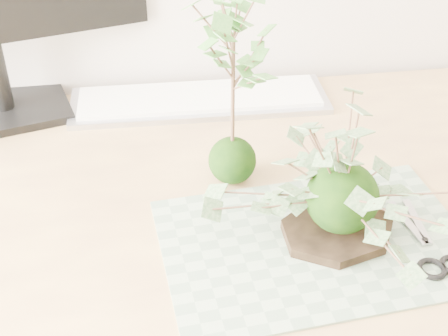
{
  "coord_description": "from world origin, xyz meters",
  "views": [
    {
      "loc": [
        -0.11,
        0.43,
        1.35
      ],
      "look_at": [
        0.0,
        1.14,
        0.84
      ],
      "focal_mm": 50.0,
      "sensor_mm": 36.0,
      "label": 1
    }
  ],
  "objects": [
    {
      "name": "desk",
      "position": [
        0.03,
        1.23,
        0.65
      ],
      "size": [
        1.6,
        0.7,
        0.74
      ],
      "color": "tan",
      "rests_on": "ground_plane"
    },
    {
      "name": "cutting_mat",
      "position": [
        0.12,
        1.07,
        0.74
      ],
      "size": [
        0.46,
        0.33,
        0.0
      ],
      "primitive_type": "cube",
      "rotation": [
        0.0,
        0.0,
        0.08
      ],
      "color": "slate",
      "rests_on": "desk"
    },
    {
      "name": "stone_dish",
      "position": [
        0.16,
        1.09,
        0.75
      ],
      "size": [
        0.22,
        0.22,
        0.01
      ],
      "primitive_type": "cylinder",
      "rotation": [
        0.0,
        0.0,
        0.27
      ],
      "color": "black",
      "rests_on": "cutting_mat"
    },
    {
      "name": "ivy_kokedama",
      "position": [
        0.16,
        1.09,
        0.86
      ],
      "size": [
        0.32,
        0.32,
        0.21
      ],
      "rotation": [
        0.0,
        0.0,
        -0.12
      ],
      "color": "black",
      "rests_on": "stone_dish"
    },
    {
      "name": "maple_kokedama",
      "position": [
        0.03,
        1.24,
        0.97
      ],
      "size": [
        0.23,
        0.23,
        0.32
      ],
      "rotation": [
        0.0,
        0.0,
        0.41
      ],
      "color": "black",
      "rests_on": "desk"
    },
    {
      "name": "keyboard",
      "position": [
        0.01,
        1.51,
        0.75
      ],
      "size": [
        0.51,
        0.16,
        0.02
      ],
      "rotation": [
        0.0,
        0.0,
        -0.03
      ],
      "color": "#ABABB5",
      "rests_on": "desk"
    },
    {
      "name": "scissors",
      "position": [
        0.28,
        1.02,
        0.75
      ],
      "size": [
        0.08,
        0.17,
        0.01
      ],
      "rotation": [
        0.0,
        0.0,
        0.04
      ],
      "color": "#99999D",
      "rests_on": "cutting_mat"
    }
  ]
}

